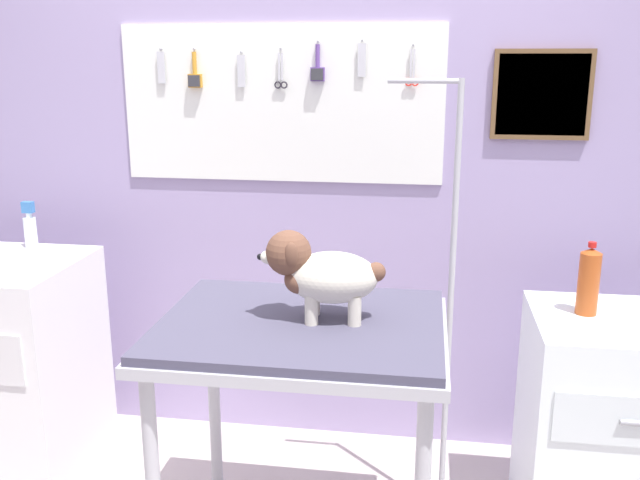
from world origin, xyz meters
TOP-DOWN VIEW (x-y plane):
  - rear_wall_panel at (0.00, 1.28)m, footprint 4.00×0.11m
  - grooming_table at (0.09, 0.34)m, footprint 0.90×0.72m
  - grooming_arm at (0.55, 0.72)m, footprint 0.30×0.11m
  - dog at (0.15, 0.36)m, footprint 0.39×0.20m
  - cabinet_right at (1.18, 0.66)m, footprint 0.68×0.54m
  - shampoo_bottle at (-1.11, 0.88)m, footprint 0.05×0.05m
  - soda_bottle at (1.02, 0.70)m, footprint 0.07×0.07m

SIDE VIEW (x-z plane):
  - cabinet_right at x=1.18m, z-range 0.00..0.84m
  - grooming_arm at x=0.55m, z-range -0.05..1.57m
  - grooming_table at x=0.09m, z-range 0.36..1.26m
  - soda_bottle at x=1.02m, z-range 0.83..1.08m
  - shampoo_bottle at x=-1.11m, z-range 0.92..1.11m
  - dog at x=0.15m, z-range 0.91..1.19m
  - rear_wall_panel at x=0.00m, z-range 0.01..2.31m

